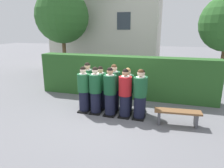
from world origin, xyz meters
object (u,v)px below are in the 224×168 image
student_rear_row_4 (141,93)px  student_rear_row_1 (101,89)px  student_front_row_4 (140,96)px  student_rear_row_0 (88,86)px  student_rear_row_2 (114,89)px  student_front_row_2 (110,93)px  student_in_red_blazer (125,94)px  wooden_bench (177,114)px  student_front_row_0 (84,91)px  student_front_row_1 (96,91)px  student_rear_row_3 (127,91)px

student_rear_row_4 → student_rear_row_1: bearing=178.7°
student_front_row_4 → student_rear_row_0: 2.07m
student_front_row_4 → student_rear_row_2: 1.10m
student_front_row_2 → student_in_red_blazer: 0.52m
student_rear_row_1 → wooden_bench: bearing=-13.1°
student_front_row_2 → student_rear_row_0: bearing=154.9°
student_front_row_0 → student_rear_row_0: bearing=92.8°
student_front_row_1 → student_front_row_2: student_front_row_2 is taller
student_front_row_0 → student_in_red_blazer: student_in_red_blazer is taller
student_front_row_2 → student_rear_row_3: student_front_row_2 is taller
student_front_row_4 → student_rear_row_3: student_front_row_4 is taller
student_front_row_0 → student_rear_row_4: 2.03m
student_rear_row_0 → student_rear_row_2: bearing=-0.8°
student_in_red_blazer → student_rear_row_2: size_ratio=0.97×
student_front_row_4 → wooden_bench: (1.21, -0.16, -0.45)m
student_front_row_0 → student_front_row_1: size_ratio=0.99×
wooden_bench → student_front_row_4: bearing=172.6°
student_front_row_1 → student_rear_row_1: student_front_row_1 is taller
student_rear_row_0 → student_rear_row_1: size_ratio=1.07×
student_front_row_4 → wooden_bench: 1.30m
student_rear_row_3 → student_front_row_2: bearing=-137.8°
student_front_row_4 → student_rear_row_3: (-0.50, 0.44, -0.03)m
student_front_row_1 → student_rear_row_1: size_ratio=1.04×
student_rear_row_1 → wooden_bench: 2.84m
student_front_row_2 → student_front_row_4: (1.01, 0.02, -0.00)m
student_in_red_blazer → student_front_row_4: (0.49, 0.00, 0.01)m
student_front_row_2 → wooden_bench: (2.22, -0.14, -0.45)m
student_in_red_blazer → student_rear_row_4: 0.65m
student_front_row_1 → student_rear_row_0: student_rear_row_0 is taller
student_front_row_0 → student_front_row_2: bearing=-2.6°
student_front_row_2 → student_rear_row_3: bearing=42.2°
student_rear_row_1 → student_rear_row_4: (1.51, -0.03, -0.01)m
student_front_row_2 → student_rear_row_4: size_ratio=1.06×
student_front_row_0 → student_front_row_1: bearing=-1.6°
student_front_row_1 → student_front_row_4: size_ratio=1.00×
student_in_red_blazer → student_rear_row_1: student_in_red_blazer is taller
student_front_row_1 → student_rear_row_0: (-0.47, 0.44, 0.03)m
student_rear_row_3 → student_rear_row_2: bearing=180.0°
student_front_row_1 → student_front_row_2: bearing=-3.5°
student_front_row_0 → wooden_bench: student_front_row_0 is taller
student_front_row_4 → student_rear_row_0: (-2.02, 0.46, 0.02)m
student_front_row_1 → student_rear_row_2: (0.55, 0.43, 0.02)m
student_front_row_0 → student_front_row_1: 0.45m
student_in_red_blazer → student_rear_row_0: size_ratio=0.97×
student_front_row_1 → student_rear_row_0: size_ratio=0.97×
student_front_row_1 → student_rear_row_4: 1.59m
student_rear_row_1 → student_rear_row_4: 1.51m
student_in_red_blazer → student_rear_row_3: (-0.01, 0.44, -0.03)m
wooden_bench → student_front_row_1: bearing=176.4°
student_rear_row_3 → student_rear_row_1: bearing=177.6°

